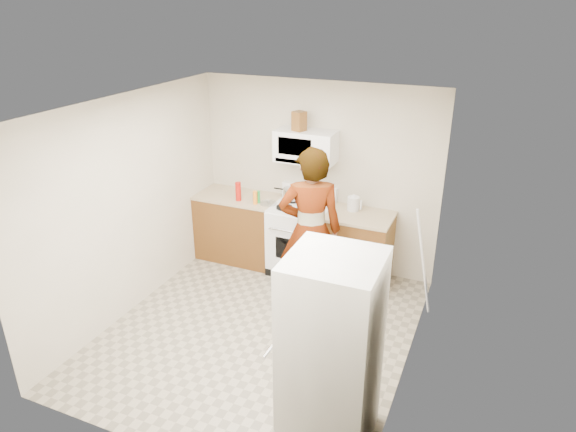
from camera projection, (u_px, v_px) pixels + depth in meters
The scene contains 20 objects.
floor at pixel (260, 331), 5.73m from camera, with size 3.60×3.60×0.00m, color gray.
back_wall at pixel (318, 177), 6.75m from camera, with size 3.20×0.02×2.50m, color beige.
right_wall at pixel (414, 258), 4.66m from camera, with size 0.02×3.60×2.50m, color beige.
cabinet_left at pixel (239, 228), 7.18m from camera, with size 1.12×0.62×0.90m, color brown.
counter_left at pixel (238, 197), 7.00m from camera, with size 1.14×0.64×0.04m, color tan.
cabinet_right at pixel (358, 250), 6.56m from camera, with size 0.80×0.62×0.90m, color brown.
counter_right at pixel (360, 216), 6.38m from camera, with size 0.82×0.64×0.04m, color tan.
gas_range at pixel (301, 237), 6.82m from camera, with size 0.76×0.65×1.13m.
microwave at pixel (306, 146), 6.45m from camera, with size 0.76×0.38×0.40m, color white.
person at pixel (310, 231), 5.81m from camera, with size 0.72×0.47×1.97m, color tan.
fridge at pixel (331, 353), 4.04m from camera, with size 0.70×0.70×1.70m, color silver.
kettle at pixel (353, 204), 6.48m from camera, with size 0.15×0.15×0.18m, color silver.
jug at pixel (299, 121), 6.32m from camera, with size 0.14×0.14×0.24m, color brown.
saucepan at pixel (292, 194), 6.81m from camera, with size 0.24×0.24×0.13m, color #A9A9AE.
tray at pixel (308, 208), 6.51m from camera, with size 0.25×0.16×0.05m, color silver.
bottle_spray at pixel (238, 191), 6.78m from camera, with size 0.07×0.07×0.25m, color #B5140D.
bottle_hot_sauce at pixel (255, 198), 6.67m from camera, with size 0.06×0.06×0.18m, color orange.
bottle_green_cap at pixel (258, 197), 6.72m from camera, with size 0.05×0.05×0.16m, color green.
pot_lid at pixel (268, 203), 6.72m from camera, with size 0.23×0.23×0.01m, color silver.
broom at pixel (423, 263), 5.79m from camera, with size 0.03×0.03×1.34m, color silver.
Camera 1 is at (2.15, -4.25, 3.44)m, focal length 32.00 mm.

